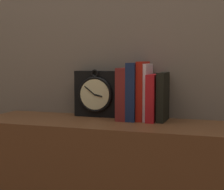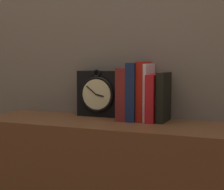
{
  "view_description": "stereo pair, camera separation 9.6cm",
  "coord_description": "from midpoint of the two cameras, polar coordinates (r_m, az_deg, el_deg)",
  "views": [
    {
      "loc": [
        0.46,
        -1.39,
        1.11
      ],
      "look_at": [
        0.0,
        0.0,
        0.96
      ],
      "focal_mm": 60.0,
      "sensor_mm": 36.0,
      "label": 1
    },
    {
      "loc": [
        0.55,
        -1.36,
        1.11
      ],
      "look_at": [
        0.0,
        0.0,
        0.96
      ],
      "focal_mm": 60.0,
      "sensor_mm": 36.0,
      "label": 2
    }
  ],
  "objects": [
    {
      "name": "wall_back",
      "position": [
        1.66,
        4.26,
        12.21
      ],
      "size": [
        6.0,
        0.05,
        2.6
      ],
      "color": "#756656",
      "rests_on": "ground_plane"
    },
    {
      "name": "book_slot2_red",
      "position": [
        1.52,
        6.67,
        0.6
      ],
      "size": [
        0.03,
        0.13,
        0.24
      ],
      "color": "#B11B0F",
      "rests_on": "bookshelf"
    },
    {
      "name": "book_slot3_white",
      "position": [
        1.52,
        7.42,
        0.42
      ],
      "size": [
        0.01,
        0.13,
        0.23
      ],
      "color": "white",
      "rests_on": "bookshelf"
    },
    {
      "name": "clock",
      "position": [
        1.62,
        -0.16,
        0.21
      ],
      "size": [
        0.2,
        0.08,
        0.21
      ],
      "color": "black",
      "rests_on": "bookshelf"
    },
    {
      "name": "book_slot1_navy",
      "position": [
        1.53,
        5.39,
        0.53
      ],
      "size": [
        0.04,
        0.15,
        0.23
      ],
      "color": "#172548",
      "rests_on": "bookshelf"
    },
    {
      "name": "book_slot5_black",
      "position": [
        1.5,
        9.69,
        -0.32
      ],
      "size": [
        0.03,
        0.14,
        0.2
      ],
      "color": "black",
      "rests_on": "bookshelf"
    },
    {
      "name": "book_slot0_maroon",
      "position": [
        1.54,
        3.98,
        0.19
      ],
      "size": [
        0.04,
        0.15,
        0.21
      ],
      "color": "maroon",
      "rests_on": "bookshelf"
    },
    {
      "name": "book_slot4_red",
      "position": [
        1.51,
        8.26,
        -0.44
      ],
      "size": [
        0.03,
        0.15,
        0.19
      ],
      "color": "red",
      "rests_on": "bookshelf"
    }
  ]
}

